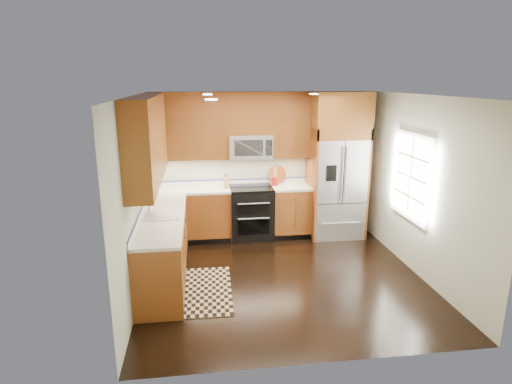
{
  "coord_description": "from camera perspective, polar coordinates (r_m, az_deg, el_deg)",
  "views": [
    {
      "loc": [
        -1.16,
        -5.65,
        2.81
      ],
      "look_at": [
        -0.31,
        0.6,
        1.14
      ],
      "focal_mm": 30.0,
      "sensor_mm": 36.0,
      "label": 1
    }
  ],
  "objects": [
    {
      "name": "wall_right",
      "position": [
        6.64,
        20.9,
        0.7
      ],
      "size": [
        0.02,
        4.0,
        2.6
      ],
      "primitive_type": "cube",
      "color": "beige",
      "rests_on": "ground"
    },
    {
      "name": "base_cabinets",
      "position": [
        6.96,
        -7.91,
        -5.14
      ],
      "size": [
        2.85,
        3.0,
        0.9
      ],
      "color": "#944B1C",
      "rests_on": "ground"
    },
    {
      "name": "range",
      "position": [
        7.73,
        -0.62,
        -2.78
      ],
      "size": [
        0.76,
        0.67,
        0.95
      ],
      "color": "black",
      "rests_on": "ground"
    },
    {
      "name": "cutting_board",
      "position": [
        7.94,
        2.82,
        1.28
      ],
      "size": [
        0.39,
        0.39,
        0.02
      ],
      "primitive_type": "cylinder",
      "rotation": [
        0.0,
        0.0,
        0.18
      ],
      "color": "brown",
      "rests_on": "countertop"
    },
    {
      "name": "utensil_crock",
      "position": [
        7.73,
        2.52,
        1.7
      ],
      "size": [
        0.16,
        0.16,
        0.34
      ],
      "color": "maroon",
      "rests_on": "countertop"
    },
    {
      "name": "refrigerator",
      "position": [
        7.83,
        10.75,
        3.48
      ],
      "size": [
        0.98,
        0.75,
        2.6
      ],
      "color": "#B2B2B7",
      "rests_on": "ground"
    },
    {
      "name": "wall_back",
      "position": [
        7.88,
        0.87,
        3.79
      ],
      "size": [
        4.0,
        0.02,
        2.6
      ],
      "primitive_type": "cube",
      "color": "beige",
      "rests_on": "ground"
    },
    {
      "name": "ground",
      "position": [
        6.41,
        3.53,
        -11.18
      ],
      "size": [
        4.0,
        4.0,
        0.0
      ],
      "primitive_type": "plane",
      "color": "black",
      "rests_on": "ground"
    },
    {
      "name": "sink_faucet",
      "position": [
        6.17,
        -12.76,
        -2.66
      ],
      "size": [
        0.54,
        0.44,
        0.37
      ],
      "color": "#B2B2B7",
      "rests_on": "countertop"
    },
    {
      "name": "countertop",
      "position": [
        6.92,
        -6.87,
        -1.11
      ],
      "size": [
        2.86,
        3.01,
        0.04
      ],
      "color": "silver",
      "rests_on": "base_cabinets"
    },
    {
      "name": "rug",
      "position": [
        6.06,
        -7.44,
        -12.88
      ],
      "size": [
        0.89,
        1.44,
        0.01
      ],
      "primitive_type": "cube",
      "rotation": [
        0.0,
        0.0,
        -0.03
      ],
      "color": "black",
      "rests_on": "ground"
    },
    {
      "name": "knife_block",
      "position": [
        7.59,
        -3.98,
        1.34
      ],
      "size": [
        0.09,
        0.13,
        0.25
      ],
      "color": "tan",
      "rests_on": "countertop"
    },
    {
      "name": "upper_cabinets",
      "position": [
        6.78,
        -7.7,
        8.06
      ],
      "size": [
        2.85,
        3.0,
        1.15
      ],
      "color": "brown",
      "rests_on": "ground"
    },
    {
      "name": "microwave",
      "position": [
        7.59,
        -0.78,
        6.12
      ],
      "size": [
        0.76,
        0.4,
        0.42
      ],
      "color": "#B2B2B7",
      "rests_on": "ground"
    },
    {
      "name": "window",
      "position": [
        6.78,
        20.02,
        1.93
      ],
      "size": [
        0.04,
        1.1,
        1.3
      ],
      "color": "white",
      "rests_on": "ground"
    },
    {
      "name": "wall_left",
      "position": [
        5.91,
        -15.67,
        -0.54
      ],
      "size": [
        0.02,
        4.0,
        2.6
      ],
      "primitive_type": "cube",
      "color": "beige",
      "rests_on": "ground"
    }
  ]
}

